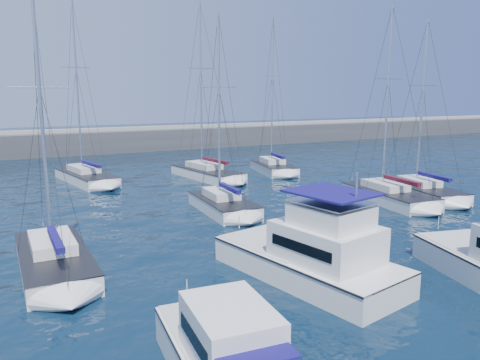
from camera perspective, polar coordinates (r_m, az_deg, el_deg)
name	(u,v)px	position (r m, az deg, el deg)	size (l,w,h in m)	color
ground	(367,264)	(24.56, 15.26, -9.88)	(220.00, 220.00, 0.00)	black
breakwater	(124,144)	(71.04, -14.00, 4.34)	(160.00, 6.00, 4.45)	#424244
motor_yacht_port_outer	(224,359)	(14.31, -1.98, -21.00)	(2.99, 6.61, 3.20)	silver
motor_yacht_port_inner	(314,256)	(21.71, 9.02, -9.19)	(5.68, 9.75, 4.69)	silver
sailboat_mid_a	(54,260)	(24.54, -21.72, -9.02)	(3.20, 8.40, 13.85)	silver
sailboat_mid_c	(223,204)	(33.64, -2.07, -2.99)	(3.28, 7.23, 14.10)	silver
sailboat_mid_d	(388,195)	(38.35, 17.64, -1.81)	(3.91, 8.52, 15.19)	silver
sailboat_mid_e	(422,191)	(40.96, 21.30, -1.27)	(4.23, 8.11, 14.41)	silver
sailboat_back_a	(86,177)	(46.97, -18.27, 0.40)	(4.80, 9.68, 17.29)	silver
sailboat_back_b	(207,173)	(46.85, -4.07, 0.88)	(4.67, 9.62, 17.33)	silver
sailboat_back_c	(273,167)	(50.25, 4.09, 1.57)	(4.36, 7.69, 16.49)	silver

